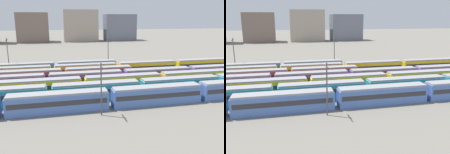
% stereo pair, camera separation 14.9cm
% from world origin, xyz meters
% --- Properties ---
extents(train_track_0, '(112.50, 3.06, 3.75)m').
position_xyz_m(train_track_0, '(49.63, 0.00, 1.90)').
color(train_track_0, '#4C70BC').
rests_on(train_track_0, ground_plane).
extents(train_track_1, '(112.50, 3.06, 3.75)m').
position_xyz_m(train_track_1, '(38.47, 5.20, 1.90)').
color(train_track_1, teal).
rests_on(train_track_1, ground_plane).
extents(train_track_2, '(112.50, 3.06, 3.75)m').
position_xyz_m(train_track_2, '(45.68, 10.40, 1.90)').
color(train_track_2, yellow).
rests_on(train_track_2, ground_plane).
extents(train_track_3, '(112.50, 3.06, 3.75)m').
position_xyz_m(train_track_3, '(37.63, 15.60, 1.90)').
color(train_track_3, '#6B429E').
rests_on(train_track_3, ground_plane).
extents(train_track_4, '(55.80, 3.06, 3.75)m').
position_xyz_m(train_track_4, '(13.31, 20.80, 1.90)').
color(train_track_4, '#BC4C38').
rests_on(train_track_4, ground_plane).
extents(train_track_5, '(93.60, 3.06, 3.75)m').
position_xyz_m(train_track_5, '(29.37, 26.00, 1.90)').
color(train_track_5, yellow).
rests_on(train_track_5, ground_plane).
extents(train_track_6, '(55.80, 3.06, 3.75)m').
position_xyz_m(train_track_6, '(11.45, 31.20, 1.90)').
color(train_track_6, '#4C70BC').
rests_on(train_track_6, ground_plane).
extents(catenary_pole_0, '(0.24, 3.20, 9.34)m').
position_xyz_m(catenary_pole_0, '(28.50, -3.19, 5.21)').
color(catenary_pole_0, '#4C4C51').
rests_on(catenary_pole_0, ground_plane).
extents(catenary_pole_1, '(0.24, 3.20, 10.76)m').
position_xyz_m(catenary_pole_1, '(37.75, 34.31, 5.94)').
color(catenary_pole_1, '#4C4C51').
rests_on(catenary_pole_1, ground_plane).
extents(catenary_pole_3, '(0.24, 3.20, 10.97)m').
position_xyz_m(catenary_pole_3, '(7.11, 33.93, 6.04)').
color(catenary_pole_3, '#4C4C51').
rests_on(catenary_pole_3, ground_plane).
extents(distant_building_2, '(20.93, 17.04, 20.44)m').
position_xyz_m(distant_building_2, '(5.66, 137.68, 10.22)').
color(distant_building_2, '#7A665B').
rests_on(distant_building_2, ground_plane).
extents(distant_building_3, '(24.62, 13.95, 22.58)m').
position_xyz_m(distant_building_3, '(39.11, 137.68, 11.29)').
color(distant_building_3, '#A89989').
rests_on(distant_building_3, ground_plane).
extents(distant_building_4, '(23.19, 13.87, 19.45)m').
position_xyz_m(distant_building_4, '(68.81, 137.68, 9.73)').
color(distant_building_4, slate).
rests_on(distant_building_4, ground_plane).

